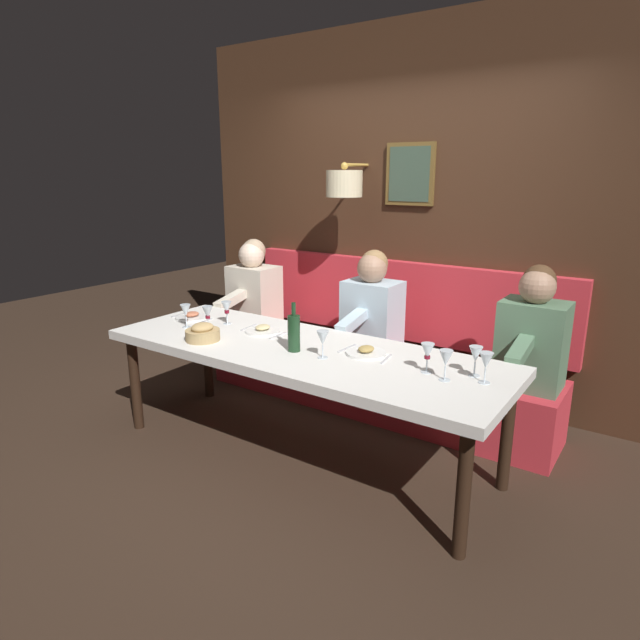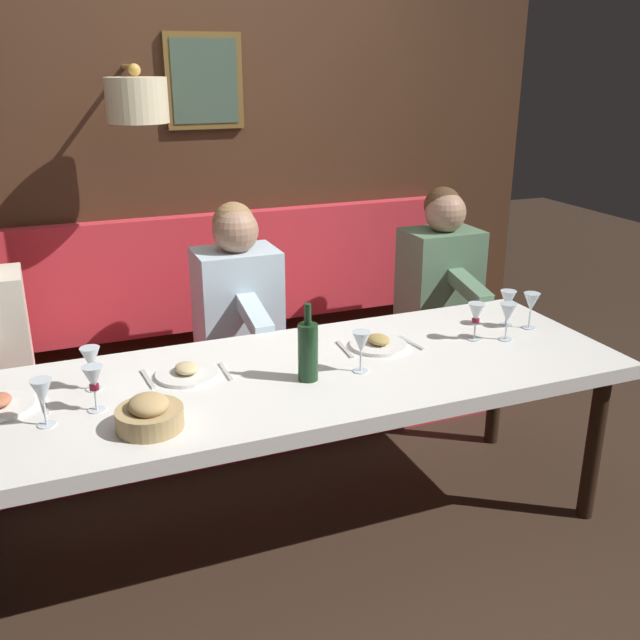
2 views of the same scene
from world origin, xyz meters
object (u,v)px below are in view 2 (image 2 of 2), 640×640
wine_glass_2 (508,301)px  wine_glass_4 (93,380)px  diner_nearest (441,265)px  wine_bottle (308,351)px  wine_glass_6 (476,314)px  wine_glass_7 (361,343)px  wine_glass_0 (508,314)px  wine_glass_5 (531,303)px  bread_bowl (149,415)px  diner_near (237,289)px  wine_glass_1 (42,393)px  dining_table (297,386)px  wine_glass_3 (91,360)px

wine_glass_2 → wine_glass_4: same height
diner_nearest → wine_bottle: 1.50m
wine_glass_6 → wine_glass_7: same height
wine_glass_0 → wine_glass_6: size_ratio=1.00×
wine_glass_0 → wine_glass_5: 0.20m
wine_glass_7 → wine_glass_6: bearing=-78.5°
bread_bowl → diner_near: bearing=-28.6°
diner_nearest → wine_glass_0: diner_nearest is taller
wine_glass_1 → wine_glass_7: (0.01, -1.14, 0.00)m
wine_glass_6 → dining_table: bearing=92.3°
wine_glass_5 → wine_glass_6: (-0.03, 0.31, -0.00)m
diner_near → wine_bottle: bearing=-179.9°
wine_glass_4 → wine_bottle: wine_bottle is taller
wine_glass_2 → wine_glass_3: (0.00, 1.80, -0.00)m
wine_glass_2 → wine_glass_3: 1.80m
wine_glass_3 → wine_glass_0: bearing=-95.0°
diner_nearest → wine_glass_6: size_ratio=4.82×
wine_glass_0 → wine_glass_4: size_ratio=1.00×
diner_near → wine_glass_0: diner_near is taller
wine_glass_2 → wine_glass_4: size_ratio=1.00×
wine_glass_5 → diner_nearest: bearing=-2.4°
wine_glass_5 → wine_bottle: wine_bottle is taller
wine_bottle → wine_glass_1: bearing=90.9°
bread_bowl → wine_bottle: bearing=-75.3°
wine_glass_7 → wine_glass_0: bearing=-84.5°
dining_table → wine_glass_4: bearing=93.6°
diner_nearest → diner_near: 1.15m
wine_glass_4 → wine_glass_6: size_ratio=1.00×
wine_glass_3 → wine_glass_7: 1.00m
dining_table → wine_glass_0: wine_glass_0 is taller
wine_glass_2 → wine_glass_5: bearing=-131.2°
wine_glass_1 → wine_glass_3: 0.28m
diner_nearest → wine_bottle: (-0.96, 1.15, 0.04)m
wine_glass_1 → diner_nearest: bearing=-64.8°
wine_glass_5 → wine_glass_6: same height
wine_glass_6 → wine_bottle: 0.82m
wine_glass_1 → wine_glass_6: bearing=-85.8°
diner_nearest → wine_glass_7: bearing=136.0°
diner_near → wine_glass_5: size_ratio=4.82×
bread_bowl → wine_glass_2: bearing=-77.4°
diner_near → wine_glass_2: bearing=-125.9°
dining_table → wine_glass_4: (-0.05, 0.75, 0.18)m
diner_nearest → wine_glass_5: bearing=177.6°
diner_nearest → wine_glass_2: bearing=171.6°
wine_glass_6 → bread_bowl: size_ratio=0.75×
diner_nearest → diner_near: size_ratio=1.00×
wine_glass_1 → wine_glass_2: same height
wine_glass_5 → dining_table: bearing=93.1°
diner_near → bread_bowl: bearing=151.4°
wine_glass_3 → wine_glass_7: (-0.22, -0.97, 0.00)m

